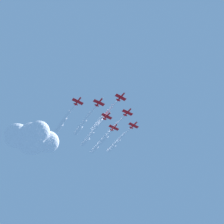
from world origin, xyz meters
name	(u,v)px	position (x,y,z in m)	size (l,w,h in m)	color
jet_lead	(102,119)	(-1.07, 12.22, 163.18)	(8.96, 47.87, 3.84)	red
jet_port_inner	(109,133)	(12.58, 21.96, 162.05)	(10.31, 49.28, 3.82)	red
jet_starboard_inner	(83,123)	(-11.98, 21.58, 159.80)	(9.75, 46.14, 3.80)	red
jet_port_mid	(90,135)	(0.42, 30.90, 159.98)	(9.19, 46.83, 3.84)	red
jet_starboard_mid	(117,142)	(24.74, 28.28, 161.85)	(9.39, 45.39, 3.84)	red
jet_port_outer	(63,121)	(-23.90, 31.40, 162.92)	(9.03, 45.04, 3.84)	red
jet_starboard_outer	(99,144)	(13.35, 38.01, 161.26)	(9.47, 44.21, 3.86)	red
cloud_puff	(33,137)	(-31.59, 75.71, 171.92)	(47.53, 34.27, 32.14)	white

